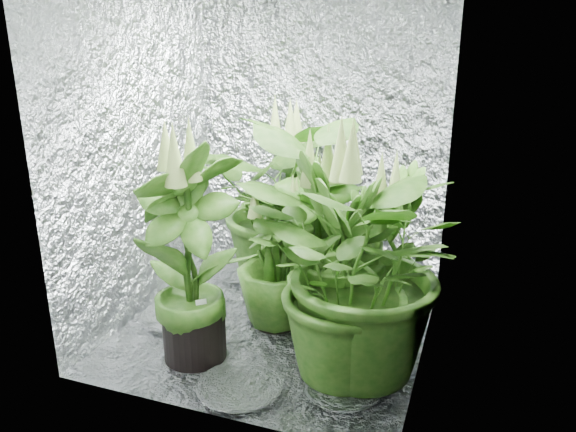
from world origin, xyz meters
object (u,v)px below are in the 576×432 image
(plant_f, at_px, (190,255))
(plant_c, at_px, (383,253))
(plant_d, at_px, (276,261))
(plant_b, at_px, (318,246))
(plant_a, at_px, (288,203))
(plant_g, at_px, (336,254))
(plant_e, at_px, (356,264))
(circulation_fan, at_px, (396,284))

(plant_f, bearing_deg, plant_c, 34.73)
(plant_c, xyz_separation_m, plant_d, (-0.56, -0.13, -0.08))
(plant_b, relative_size, plant_c, 0.98)
(plant_d, relative_size, plant_f, 0.70)
(plant_a, xyz_separation_m, plant_c, (0.64, -0.29, -0.12))
(plant_a, relative_size, plant_d, 1.44)
(plant_d, relative_size, plant_g, 0.73)
(plant_c, distance_m, plant_f, 1.01)
(plant_e, bearing_deg, plant_b, 122.97)
(plant_e, xyz_separation_m, plant_f, (-0.79, -0.07, -0.04))
(plant_e, xyz_separation_m, plant_g, (-0.15, 0.22, -0.06))
(plant_c, relative_size, plant_d, 1.17)
(plant_c, height_order, plant_g, plant_g)
(plant_a, distance_m, plant_b, 0.42)
(plant_d, distance_m, plant_g, 0.44)
(plant_d, distance_m, plant_e, 0.68)
(plant_f, xyz_separation_m, circulation_fan, (0.86, 0.85, -0.39))
(plant_e, relative_size, plant_g, 1.21)
(plant_c, distance_m, circulation_fan, 0.41)
(plant_d, bearing_deg, plant_e, -35.47)
(plant_g, height_order, circulation_fan, plant_g)
(plant_f, bearing_deg, plant_a, 77.74)
(plant_g, bearing_deg, plant_a, 128.30)
(plant_b, bearing_deg, circulation_fan, 34.46)
(plant_d, height_order, circulation_fan, plant_d)
(plant_a, distance_m, circulation_fan, 0.79)
(plant_e, bearing_deg, circulation_fan, 84.77)
(plant_b, relative_size, plant_d, 1.15)
(circulation_fan, bearing_deg, plant_a, 155.61)
(plant_b, bearing_deg, plant_c, -0.26)
(plant_d, height_order, plant_f, plant_f)
(plant_a, xyz_separation_m, circulation_fan, (0.68, -0.02, -0.42))
(plant_a, xyz_separation_m, plant_f, (-0.19, -0.87, -0.03))
(plant_a, bearing_deg, circulation_fan, -1.69)
(plant_d, relative_size, plant_e, 0.60)
(plant_a, distance_m, plant_d, 0.47)
(plant_a, distance_m, plant_e, 1.00)
(plant_d, bearing_deg, plant_a, 100.57)
(plant_a, relative_size, plant_g, 1.05)
(circulation_fan, bearing_deg, plant_f, -158.30)
(plant_c, bearing_deg, plant_b, 179.74)
(plant_b, height_order, plant_c, plant_c)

